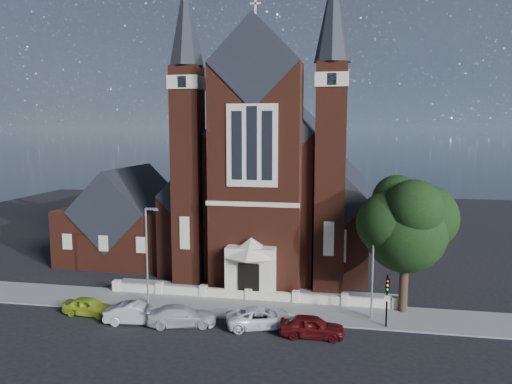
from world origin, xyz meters
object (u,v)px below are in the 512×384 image
car_dark_red (312,326)px  street_lamp_right (374,261)px  car_silver_a (136,313)px  car_lime_van (89,306)px  traffic_signal (387,294)px  car_white_suv (261,318)px  church (277,183)px  street_lamp_left (148,250)px  parish_hall (129,222)px  street_tree (407,227)px  car_silver_b (182,316)px

car_dark_red → street_lamp_right: bearing=-47.3°
car_silver_a → car_dark_red: 13.07m
car_lime_van → traffic_signal: bearing=-82.4°
street_lamp_right → car_white_suv: street_lamp_right is taller
church → car_lime_van: bearing=-117.7°
street_lamp_left → car_white_suv: 11.09m
church → car_silver_a: size_ratio=7.55×
parish_hall → car_dark_red: (21.83, -18.06, -3.24)m
parish_hall → car_lime_van: parish_hall is taller
church → street_tree: size_ratio=3.26×
parish_hall → car_silver_b: (12.21, -17.75, -3.28)m
car_white_suv → car_dark_red: car_dark_red is taller
street_tree → street_lamp_right: (-2.51, -1.71, -2.36)m
street_tree → street_lamp_left: size_ratio=1.32×
church → street_lamp_right: (10.09, -18.94, -3.59)m
car_silver_b → car_white_suv: size_ratio=0.98×
parish_hall → street_tree: size_ratio=1.14×
street_lamp_right → car_white_suv: bearing=-159.6°
street_lamp_left → car_white_suv: size_ratio=1.56×
street_tree → car_silver_b: street_tree is taller
car_silver_b → car_white_suv: car_silver_b is taller
car_lime_van → car_white_suv: (13.63, 0.11, 0.03)m
street_tree → traffic_signal: size_ratio=2.67×
car_silver_a → street_tree: bearing=-82.5°
street_tree → car_silver_a: street_tree is taller
street_lamp_right → church: bearing=118.0°
car_dark_red → parish_hall: bearing=49.5°
street_tree → car_silver_a: (-19.84, -5.69, -6.20)m
church → car_white_suv: size_ratio=6.74×
street_tree → car_dark_red: (-6.77, -5.77, -6.19)m
car_dark_red → traffic_signal: bearing=-65.3°
traffic_signal → car_dark_red: 6.02m
car_silver_b → church: bearing=-23.6°
car_dark_red → church: bearing=13.3°
street_lamp_right → car_dark_red: street_lamp_right is taller
traffic_signal → car_white_suv: (-8.95, -1.41, -1.86)m
street_tree → car_silver_a: size_ratio=2.31×
street_lamp_left → traffic_signal: (18.91, -1.57, -2.02)m
street_lamp_left → car_white_suv: bearing=-16.7°
street_tree → street_lamp_left: (-20.51, -1.71, -2.36)m
street_lamp_right → car_silver_a: size_ratio=1.75×
traffic_signal → car_lime_van: 22.71m
car_lime_van → car_dark_red: 17.43m
car_lime_van → car_white_suv: car_white_suv is taller
car_lime_van → car_dark_red: bearing=-89.4°
parish_hall → car_silver_a: parish_hall is taller
street_tree → parish_hall: bearing=156.7°
church → street_tree: church is taller
traffic_signal → car_white_suv: traffic_signal is taller
car_lime_van → car_dark_red: size_ratio=0.90×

